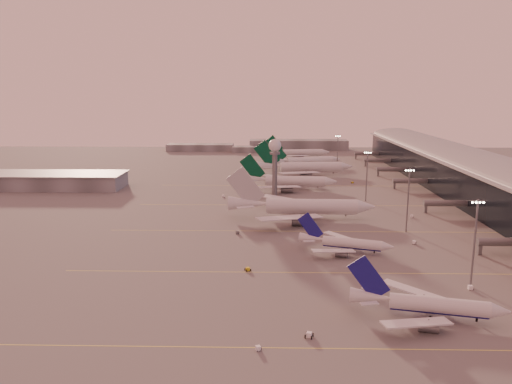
{
  "coord_description": "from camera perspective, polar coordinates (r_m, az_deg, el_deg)",
  "views": [
    {
      "loc": [
        1.1,
        -132.31,
        53.67
      ],
      "look_at": [
        -3.74,
        81.18,
        10.19
      ],
      "focal_mm": 35.0,
      "sensor_mm": 36.0,
      "label": 1
    }
  ],
  "objects": [
    {
      "name": "mast_b",
      "position": [
        198.95,
        16.99,
        -0.58
      ],
      "size": [
        3.6,
        0.56,
        25.0
      ],
      "color": "slate",
      "rests_on": "ground"
    },
    {
      "name": "mast_c",
      "position": [
        250.4,
        12.55,
        2.06
      ],
      "size": [
        3.6,
        0.56,
        25.0
      ],
      "color": "slate",
      "rests_on": "ground"
    },
    {
      "name": "gsv_tug_mid",
      "position": [
        152.97,
        -0.94,
        -8.82
      ],
      "size": [
        3.54,
        4.18,
        1.03
      ],
      "color": "yellow",
      "rests_on": "ground"
    },
    {
      "name": "mast_d",
      "position": [
        337.97,
        9.3,
        4.57
      ],
      "size": [
        3.6,
        0.56,
        25.0
      ],
      "color": "slate",
      "rests_on": "ground"
    },
    {
      "name": "gsv_truck_a",
      "position": [
        109.68,
        0.46,
        -17.14
      ],
      "size": [
        5.6,
        3.66,
        2.13
      ],
      "color": "white",
      "rests_on": "ground"
    },
    {
      "name": "greentail_b",
      "position": [
        322.14,
        5.55,
        2.6
      ],
      "size": [
        63.71,
        51.32,
        23.13
      ],
      "color": "silver",
      "rests_on": "ground"
    },
    {
      "name": "gsv_tug_far",
      "position": [
        231.54,
        4.35,
        -1.8
      ],
      "size": [
        2.78,
        3.69,
        0.94
      ],
      "color": "white",
      "rests_on": "ground"
    },
    {
      "name": "gsv_catering_a",
      "position": [
        150.78,
        23.44,
        -9.38
      ],
      "size": [
        5.74,
        2.78,
        4.69
      ],
      "color": "white",
      "rests_on": "ground"
    },
    {
      "name": "gsv_truck_d",
      "position": [
        256.66,
        -3.76,
        -0.33
      ],
      "size": [
        2.33,
        5.65,
        2.24
      ],
      "color": "white",
      "rests_on": "ground"
    },
    {
      "name": "greentail_c",
      "position": [
        355.37,
        5.63,
        3.35
      ],
      "size": [
        54.36,
        43.28,
        20.28
      ],
      "color": "silver",
      "rests_on": "ground"
    },
    {
      "name": "ground",
      "position": [
        142.78,
        0.78,
        -10.57
      ],
      "size": [
        700.0,
        700.0,
        0.0
      ],
      "primitive_type": "plane",
      "color": "#575454",
      "rests_on": "ground"
    },
    {
      "name": "taxiway_markings",
      "position": [
        197.92,
        9.67,
        -4.39
      ],
      "size": [
        180.0,
        185.25,
        0.02
      ],
      "color": "#F2E855",
      "rests_on": "ground"
    },
    {
      "name": "gsv_tug_hangar",
      "position": [
        299.84,
        10.96,
        1.08
      ],
      "size": [
        3.43,
        2.43,
        0.89
      ],
      "color": "yellow",
      "rests_on": "ground"
    },
    {
      "name": "distant_horizon",
      "position": [
        460.15,
        1.49,
        5.29
      ],
      "size": [
        165.0,
        37.5,
        9.0
      ],
      "color": "#5C5E63",
      "rests_on": "ground"
    },
    {
      "name": "terminal",
      "position": [
        268.37,
        24.73,
        1.19
      ],
      "size": [
        57.0,
        362.0,
        23.04
      ],
      "color": "black",
      "rests_on": "ground"
    },
    {
      "name": "hangar",
      "position": [
        302.08,
        -22.36,
        1.23
      ],
      "size": [
        82.0,
        27.0,
        8.5
      ],
      "color": "#5C5E63",
      "rests_on": "ground"
    },
    {
      "name": "narrowbody_near",
      "position": [
        128.93,
        18.97,
        -12.31
      ],
      "size": [
        37.02,
        29.22,
        14.67
      ],
      "color": "silver",
      "rests_on": "ground"
    },
    {
      "name": "gsv_tug_near",
      "position": [
        115.4,
        6.09,
        -15.95
      ],
      "size": [
        3.43,
        4.46,
        1.13
      ],
      "color": "white",
      "rests_on": "ground"
    },
    {
      "name": "greentail_d",
      "position": [
        405.79,
        4.89,
        4.34
      ],
      "size": [
        52.24,
        41.98,
        19.0
      ],
      "color": "silver",
      "rests_on": "ground"
    },
    {
      "name": "widebody_white",
      "position": [
        213.86,
        5.26,
        -2.01
      ],
      "size": [
        63.38,
        50.73,
        22.28
      ],
      "color": "silver",
      "rests_on": "ground"
    },
    {
      "name": "radar_tower",
      "position": [
        254.45,
        2.17,
        4.11
      ],
      "size": [
        6.4,
        6.4,
        31.1
      ],
      "color": "slate",
      "rests_on": "ground"
    },
    {
      "name": "narrowbody_mid",
      "position": [
        172.44,
        10.16,
        -5.91
      ],
      "size": [
        31.65,
        24.87,
        12.76
      ],
      "color": "silver",
      "rests_on": "ground"
    },
    {
      "name": "mast_a",
      "position": [
        149.46,
        23.72,
        -4.99
      ],
      "size": [
        3.6,
        0.56,
        25.0
      ],
      "color": "slate",
      "rests_on": "ground"
    },
    {
      "name": "gsv_catering_b",
      "position": [
        224.85,
        17.44,
        -2.26
      ],
      "size": [
        5.8,
        3.61,
        4.42
      ],
      "color": "white",
      "rests_on": "ground"
    },
    {
      "name": "gsv_truck_c",
      "position": [
        190.83,
        -2.01,
        -4.44
      ],
      "size": [
        6.44,
        3.72,
        2.45
      ],
      "color": "#545659",
      "rests_on": "ground"
    },
    {
      "name": "greentail_a",
      "position": [
        276.94,
        3.79,
        1.04
      ],
      "size": [
        53.84,
        43.32,
        19.56
      ],
      "color": "silver",
      "rests_on": "ground"
    },
    {
      "name": "gsv_truck_b",
      "position": [
        186.75,
        17.78,
        -5.35
      ],
      "size": [
        6.56,
        4.51,
        2.5
      ],
      "color": "white",
      "rests_on": "ground"
    }
  ]
}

